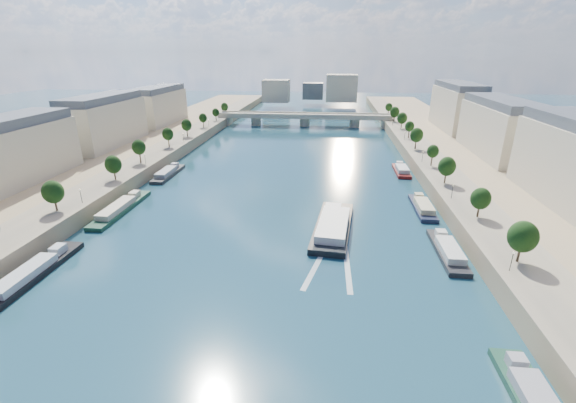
# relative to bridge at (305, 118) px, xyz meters

# --- Properties ---
(ground) EXTENTS (700.00, 700.00, 0.00)m
(ground) POSITION_rel_bridge_xyz_m (0.00, -126.09, -5.08)
(ground) COLOR #0D2D39
(ground) RESTS_ON ground
(quay_left) EXTENTS (44.00, 520.00, 5.00)m
(quay_left) POSITION_rel_bridge_xyz_m (-72.00, -126.09, -2.58)
(quay_left) COLOR #9E8460
(quay_left) RESTS_ON ground
(quay_right) EXTENTS (44.00, 520.00, 5.00)m
(quay_right) POSITION_rel_bridge_xyz_m (72.00, -126.09, -2.58)
(quay_right) COLOR #9E8460
(quay_right) RESTS_ON ground
(pave_left) EXTENTS (14.00, 520.00, 0.10)m
(pave_left) POSITION_rel_bridge_xyz_m (-57.00, -126.09, -0.03)
(pave_left) COLOR gray
(pave_left) RESTS_ON quay_left
(pave_right) EXTENTS (14.00, 520.00, 0.10)m
(pave_right) POSITION_rel_bridge_xyz_m (57.00, -126.09, -0.03)
(pave_right) COLOR gray
(pave_right) RESTS_ON quay_right
(trees_left) EXTENTS (4.80, 268.80, 8.26)m
(trees_left) POSITION_rel_bridge_xyz_m (-55.00, -124.09, 5.39)
(trees_left) COLOR #382B1E
(trees_left) RESTS_ON ground
(trees_right) EXTENTS (4.80, 268.80, 8.26)m
(trees_right) POSITION_rel_bridge_xyz_m (55.00, -116.09, 5.39)
(trees_right) COLOR #382B1E
(trees_right) RESTS_ON ground
(lamps_left) EXTENTS (0.36, 200.36, 4.28)m
(lamps_left) POSITION_rel_bridge_xyz_m (-52.50, -136.09, 2.70)
(lamps_left) COLOR black
(lamps_left) RESTS_ON ground
(lamps_right) EXTENTS (0.36, 200.36, 4.28)m
(lamps_right) POSITION_rel_bridge_xyz_m (52.50, -121.09, 2.70)
(lamps_right) COLOR black
(lamps_right) RESTS_ON ground
(buildings_left) EXTENTS (16.00, 226.00, 23.20)m
(buildings_left) POSITION_rel_bridge_xyz_m (-85.00, -114.09, 11.37)
(buildings_left) COLOR beige
(buildings_left) RESTS_ON ground
(buildings_right) EXTENTS (16.00, 226.00, 23.20)m
(buildings_right) POSITION_rel_bridge_xyz_m (85.00, -114.09, 11.37)
(buildings_right) COLOR beige
(buildings_right) RESTS_ON ground
(skyline) EXTENTS (79.00, 42.00, 22.00)m
(skyline) POSITION_rel_bridge_xyz_m (3.19, 93.43, 9.57)
(skyline) COLOR beige
(skyline) RESTS_ON ground
(bridge) EXTENTS (112.00, 12.00, 8.15)m
(bridge) POSITION_rel_bridge_xyz_m (0.00, 0.00, 0.00)
(bridge) COLOR #C1B79E
(bridge) RESTS_ON ground
(tour_barge) EXTENTS (12.11, 32.27, 4.28)m
(tour_barge) POSITION_rel_bridge_xyz_m (18.35, -155.60, -3.82)
(tour_barge) COLOR black
(tour_barge) RESTS_ON ground
(wake) EXTENTS (10.74, 26.02, 0.04)m
(wake) POSITION_rel_bridge_xyz_m (18.35, -172.11, -5.06)
(wake) COLOR silver
(wake) RESTS_ON ground
(moored_barges_left) EXTENTS (5.00, 154.94, 3.60)m
(moored_barges_left) POSITION_rel_bridge_xyz_m (-45.50, -179.89, -4.24)
(moored_barges_left) COLOR black
(moored_barges_left) RESTS_ON ground
(moored_barges_right) EXTENTS (5.00, 163.60, 3.60)m
(moored_barges_right) POSITION_rel_bridge_xyz_m (45.50, -175.15, -4.24)
(moored_barges_right) COLOR black
(moored_barges_right) RESTS_ON ground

